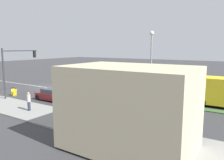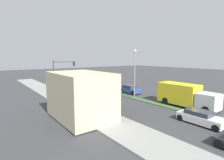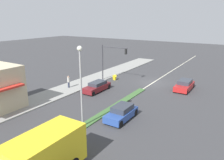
% 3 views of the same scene
% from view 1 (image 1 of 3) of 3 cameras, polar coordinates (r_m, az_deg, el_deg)
% --- Properties ---
extents(ground_plane, '(160.00, 160.00, 0.00)m').
position_cam_1_polar(ground_plane, '(23.40, 11.97, -6.03)').
color(ground_plane, '#38383A').
extents(sidewalk_right, '(4.00, 73.00, 0.12)m').
position_cam_1_polar(sidewalk_right, '(15.41, 1.59, -13.40)').
color(sidewalk_right, gray).
rests_on(sidewalk_right, ground).
extents(lane_marking_center, '(0.16, 60.00, 0.01)m').
position_cam_1_polar(lane_marking_center, '(33.96, -17.77, -1.71)').
color(lane_marking_center, beige).
rests_on(lane_marking_center, ground).
extents(building_corner_store, '(5.43, 7.20, 4.68)m').
position_cam_1_polar(building_corner_store, '(12.49, 4.44, -7.08)').
color(building_corner_store, '#C6B793').
rests_on(building_corner_store, sidewalk_right).
extents(traffic_signal_main, '(4.59, 0.34, 5.60)m').
position_cam_1_polar(traffic_signal_main, '(27.54, -24.04, 3.82)').
color(traffic_signal_main, '#333338').
rests_on(traffic_signal_main, sidewalk_right).
extents(street_lamp, '(0.44, 0.44, 7.37)m').
position_cam_1_polar(street_lamp, '(23.02, 10.21, 5.83)').
color(street_lamp, gray).
rests_on(street_lamp, median_strip).
extents(pedestrian, '(0.34, 0.34, 1.71)m').
position_cam_1_polar(pedestrian, '(21.16, -20.92, -5.13)').
color(pedestrian, '#282D42').
rests_on(pedestrian, sidewalk_right).
extents(warning_aframe_sign, '(0.45, 0.53, 0.84)m').
position_cam_1_polar(warning_aframe_sign, '(28.88, -24.20, -2.97)').
color(warning_aframe_sign, yellow).
rests_on(warning_aframe_sign, ground).
extents(hatchback_red, '(1.87, 4.42, 1.39)m').
position_cam_1_polar(hatchback_red, '(36.52, -10.80, 0.29)').
color(hatchback_red, '#AD1E1E').
rests_on(hatchback_red, ground).
extents(sedan_maroon, '(1.72, 4.53, 1.31)m').
position_cam_1_polar(sedan_maroon, '(24.68, -14.80, -3.86)').
color(sedan_maroon, maroon).
rests_on(sedan_maroon, ground).
extents(coupe_blue, '(1.79, 3.98, 1.41)m').
position_cam_1_polar(coupe_blue, '(26.89, 5.18, -2.50)').
color(coupe_blue, '#284793').
rests_on(coupe_blue, ground).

